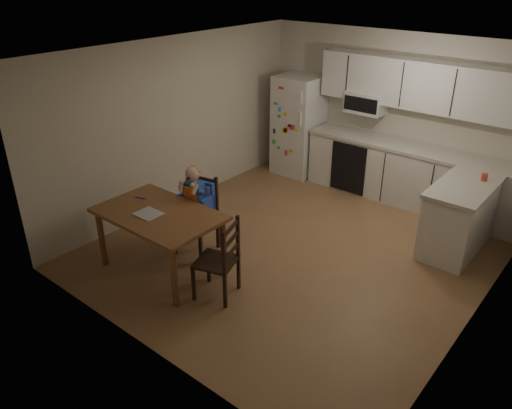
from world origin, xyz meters
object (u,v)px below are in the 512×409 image
object	(u,v)px
dining_table	(159,220)
chair_side	(223,255)
kitchen_island	(459,218)
chair_booster	(197,200)
refrigerator	(299,125)
red_cup	(484,177)

from	to	relation	value
dining_table	chair_side	world-z (taller)	chair_side
kitchen_island	dining_table	world-z (taller)	kitchen_island
dining_table	chair_side	distance (m)	0.95
kitchen_island	chair_booster	world-z (taller)	chair_booster
chair_booster	refrigerator	bearing A→B (deg)	89.24
kitchen_island	chair_side	world-z (taller)	chair_side
red_cup	refrigerator	bearing A→B (deg)	169.73
refrigerator	dining_table	bearing A→B (deg)	-81.17
red_cup	dining_table	world-z (taller)	red_cup
kitchen_island	chair_side	size ratio (longest dim) A/B	1.30
kitchen_island	dining_table	size ratio (longest dim) A/B	0.84
chair_side	dining_table	bearing A→B (deg)	-103.65
red_cup	chair_booster	distance (m)	3.65
red_cup	chair_side	distance (m)	3.47
red_cup	chair_booster	xyz separation A→B (m)	(-2.71, -2.42, -0.25)
refrigerator	chair_side	distance (m)	3.87
dining_table	red_cup	bearing A→B (deg)	48.40
kitchen_island	red_cup	distance (m)	0.60
chair_booster	dining_table	bearing A→B (deg)	-100.30
red_cup	chair_booster	bearing A→B (deg)	-138.19
red_cup	kitchen_island	bearing A→B (deg)	-113.77
refrigerator	red_cup	world-z (taller)	refrigerator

